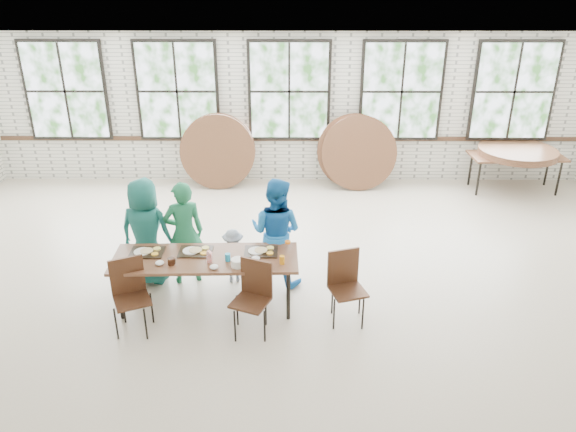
% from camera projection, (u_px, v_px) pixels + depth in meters
% --- Properties ---
extents(room, '(12.00, 12.00, 12.00)m').
position_uv_depth(room, '(289.00, 94.00, 11.02)').
color(room, beige).
rests_on(room, ground).
extents(dining_table, '(2.42, 0.86, 0.74)m').
position_uv_depth(dining_table, '(206.00, 261.00, 7.29)').
color(dining_table, brown).
rests_on(dining_table, ground).
extents(chair_near_left, '(0.55, 0.54, 0.95)m').
position_uv_depth(chair_near_left, '(130.00, 289.00, 6.92)').
color(chair_near_left, '#432516').
rests_on(chair_near_left, ground).
extents(chair_near_right, '(0.54, 0.54, 0.95)m').
position_uv_depth(chair_near_right, '(253.00, 291.00, 6.88)').
color(chair_near_right, '#432516').
rests_on(chair_near_right, ground).
extents(chair_spare, '(0.52, 0.51, 0.95)m').
position_uv_depth(chair_spare, '(345.00, 280.00, 7.11)').
color(chair_spare, '#432516').
rests_on(chair_spare, ground).
extents(adult_teal, '(0.84, 0.63, 1.57)m').
position_uv_depth(adult_teal, '(146.00, 232.00, 7.85)').
color(adult_teal, '#1B675D').
rests_on(adult_teal, ground).
extents(adult_green, '(0.64, 0.52, 1.53)m').
position_uv_depth(adult_green, '(184.00, 233.00, 7.85)').
color(adult_green, '#1B6741').
rests_on(adult_green, ground).
extents(toddler, '(0.54, 0.33, 0.81)m').
position_uv_depth(toddler, '(233.00, 256.00, 8.00)').
color(toddler, '#152842').
rests_on(toddler, ground).
extents(adult_blue, '(0.94, 0.85, 1.58)m').
position_uv_depth(adult_blue, '(276.00, 232.00, 7.84)').
color(adult_blue, blue).
rests_on(adult_blue, ground).
extents(storage_table, '(1.83, 0.83, 0.74)m').
position_uv_depth(storage_table, '(516.00, 158.00, 11.02)').
color(storage_table, brown).
rests_on(storage_table, ground).
extents(tabletop_clutter, '(2.04, 0.64, 0.11)m').
position_uv_depth(tabletop_clutter, '(211.00, 256.00, 7.24)').
color(tabletop_clutter, black).
rests_on(tabletop_clutter, dining_table).
extents(round_tops_stacked, '(1.50, 1.50, 0.13)m').
position_uv_depth(round_tops_stacked, '(517.00, 152.00, 10.97)').
color(round_tops_stacked, brown).
rests_on(round_tops_stacked, storage_table).
extents(round_tops_leaning, '(4.32, 0.49, 1.49)m').
position_uv_depth(round_tops_leaning, '(287.00, 152.00, 11.18)').
color(round_tops_leaning, brown).
rests_on(round_tops_leaning, ground).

